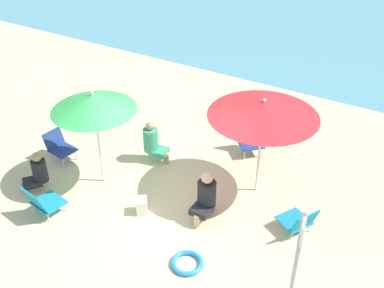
# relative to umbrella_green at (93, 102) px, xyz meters

# --- Properties ---
(ground_plane) EXTENTS (40.00, 40.00, 0.00)m
(ground_plane) POSITION_rel_umbrella_green_xyz_m (1.59, -0.26, -1.83)
(ground_plane) COLOR beige
(sea_water) EXTENTS (40.00, 16.00, 0.01)m
(sea_water) POSITION_rel_umbrella_green_xyz_m (1.59, 13.87, -1.83)
(sea_water) COLOR #5693A3
(sea_water) RESTS_ON ground_plane
(umbrella_green) EXTENTS (1.61, 1.61, 2.06)m
(umbrella_green) POSITION_rel_umbrella_green_xyz_m (0.00, 0.00, 0.00)
(umbrella_green) COLOR silver
(umbrella_green) RESTS_ON ground_plane
(umbrella_red) EXTENTS (2.04, 2.04, 2.07)m
(umbrella_red) POSITION_rel_umbrella_green_xyz_m (2.83, 1.31, 0.04)
(umbrella_red) COLOR silver
(umbrella_red) RESTS_ON ground_plane
(beach_chair_a) EXTENTS (0.65, 0.53, 0.64)m
(beach_chair_a) POSITION_rel_umbrella_green_xyz_m (-1.33, 0.14, -1.49)
(beach_chair_a) COLOR navy
(beach_chair_a) RESTS_ON ground_plane
(beach_chair_b) EXTENTS (0.73, 0.73, 0.65)m
(beach_chair_b) POSITION_rel_umbrella_green_xyz_m (2.14, 2.49, -1.48)
(beach_chair_b) COLOR navy
(beach_chair_b) RESTS_ON ground_plane
(beach_chair_c) EXTENTS (0.63, 0.66, 0.65)m
(beach_chair_c) POSITION_rel_umbrella_green_xyz_m (-0.28, -1.37, -1.51)
(beach_chair_c) COLOR teal
(beach_chair_c) RESTS_ON ground_plane
(beach_chair_d) EXTENTS (0.75, 0.72, 0.60)m
(beach_chair_d) POSITION_rel_umbrella_green_xyz_m (3.96, 0.57, -1.53)
(beach_chair_d) COLOR teal
(beach_chair_d) RESTS_ON ground_plane
(person_a) EXTENTS (0.35, 0.57, 0.98)m
(person_a) POSITION_rel_umbrella_green_xyz_m (2.34, 0.11, -1.33)
(person_a) COLOR black
(person_a) RESTS_ON ground_plane
(person_b) EXTENTS (0.48, 0.52, 0.88)m
(person_b) POSITION_rel_umbrella_green_xyz_m (-0.90, -0.87, -1.40)
(person_b) COLOR black
(person_b) RESTS_ON ground_plane
(person_c) EXTENTS (0.56, 0.39, 0.96)m
(person_c) POSITION_rel_umbrella_green_xyz_m (0.48, 1.13, -1.35)
(person_c) COLOR #389970
(person_c) RESTS_ON ground_plane
(warning_sign) EXTENTS (0.13, 0.43, 2.35)m
(warning_sign) POSITION_rel_umbrella_green_xyz_m (4.48, -1.50, -0.33)
(warning_sign) COLOR #ADADB2
(warning_sign) RESTS_ON ground_plane
(swim_ring) EXTENTS (0.55, 0.55, 0.08)m
(swim_ring) POSITION_rel_umbrella_green_xyz_m (2.65, -1.05, -1.79)
(swim_ring) COLOR #238CD8
(swim_ring) RESTS_ON ground_plane
(beach_bag) EXTENTS (0.30, 0.31, 0.32)m
(beach_bag) POSITION_rel_umbrella_green_xyz_m (1.25, -0.39, -1.67)
(beach_bag) COLOR silver
(beach_bag) RESTS_ON ground_plane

